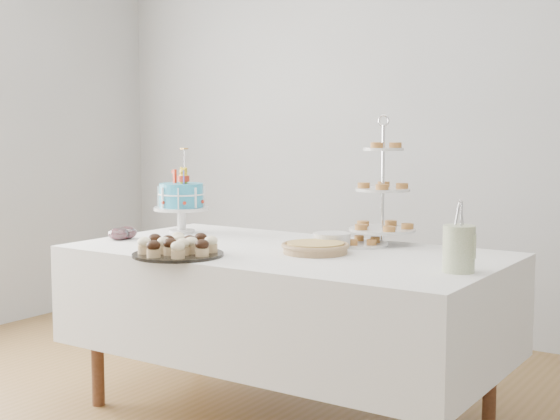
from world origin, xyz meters
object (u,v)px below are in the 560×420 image
Objects in this scene: birthday_cake at (182,210)px; jam_bowl_a at (118,234)px; pastry_plate at (361,242)px; cupcake_tray at (178,246)px; table at (286,300)px; utensil_pitcher at (459,247)px; tiered_stand at (383,190)px; pie at (315,247)px; plate_stack at (332,240)px; jam_bowl_b at (126,233)px.

jam_bowl_a is at bearing -91.20° from birthday_cake.
cupcake_tray is at bearing -126.56° from pastry_plate.
table is 0.90m from jam_bowl_a.
tiered_stand is at bearing 143.68° from utensil_pitcher.
cupcake_tray is at bearing -125.32° from table.
utensil_pitcher is (1.68, 0.10, 0.07)m from jam_bowl_a.
jam_bowl_a is (-1.07, -0.48, 0.01)m from pastry_plate.
tiered_stand is 1.29m from jam_bowl_a.
plate_stack is (-0.02, 0.18, 0.01)m from pie.
utensil_pitcher is (0.61, -0.38, 0.08)m from pastry_plate.
jam_bowl_a is 0.05m from jam_bowl_b.
plate_stack reaches higher than jam_bowl_a.
utensil_pitcher is at bearing 15.20° from cupcake_tray.
birthday_cake is 0.34m from jam_bowl_b.
cupcake_tray is 1.00m from tiered_stand.
plate_stack is (-0.14, -0.23, -0.22)m from tiered_stand.
birthday_cake is at bearing 77.10° from jam_bowl_a.
birthday_cake is 2.55× the size of plate_stack.
birthday_cake is 0.73× the size of tiered_stand.
cupcake_tray is at bearing -159.76° from utensil_pitcher.
birthday_cake is 1.07m from tiered_stand.
birthday_cake is (-0.76, 0.17, 0.35)m from table.
cupcake_tray is (-0.28, -0.40, 0.27)m from table.
jam_bowl_b is (-1.07, -0.43, 0.01)m from pastry_plate.
table is 0.68m from tiered_stand.
plate_stack is 1.05m from jam_bowl_a.
tiered_stand is 5.78× the size of jam_bowl_b.
tiered_stand is 2.40× the size of pastry_plate.
jam_bowl_b is 1.68m from utensil_pitcher.
cupcake_tray is 0.59m from jam_bowl_a.
table is 3.19× the size of tiered_stand.
plate_stack is (0.90, -0.01, -0.09)m from birthday_cake.
utensil_pitcher is (0.68, -0.08, 0.07)m from pie.
jam_bowl_b is at bearing -154.10° from tiered_stand.
birthday_cake reaches higher than cupcake_tray.
jam_bowl_b reaches higher than pie.
table is at bearing -130.41° from plate_stack.
table is 18.43× the size of jam_bowl_b.
plate_stack is at bearing -124.98° from pastry_plate.
birthday_cake is at bearing 167.22° from table.
utensil_pitcher is (0.70, -0.26, 0.06)m from plate_stack.
pastry_plate is at bearing 24.42° from jam_bowl_a.
utensil_pitcher reaches higher than table.
pie reaches higher than table.
table is at bearing -1.08° from birthday_cake.
tiered_stand is at bearing 54.92° from cupcake_tray.
tiered_stand reaches higher than jam_bowl_b.
pie is 0.69m from utensil_pitcher.
pie is at bearing -5.14° from table.
pie is 1.73× the size of plate_stack.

